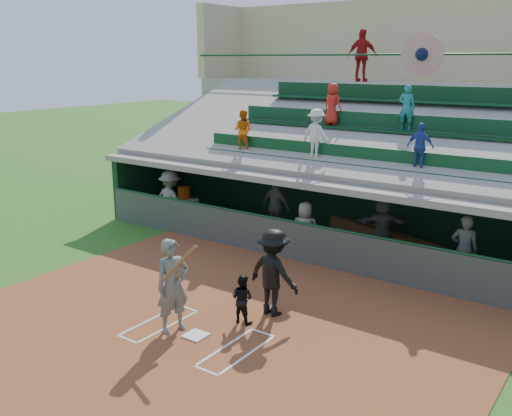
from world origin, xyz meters
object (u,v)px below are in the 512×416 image
Objects in this scene: home_plate at (196,335)px; batter_at_plate at (173,286)px; water_cooler at (184,193)px; catcher at (242,299)px; white_table at (185,208)px.

batter_at_plate is (-0.54, -0.06, 0.97)m from home_plate.
catcher is at bearing -39.52° from water_cooler.
catcher is at bearing 51.18° from batter_at_plate.
catcher is 8.47m from white_table.
batter_at_plate is 8.60m from water_cooler.
water_cooler reaches higher than home_plate.
white_table is (-5.61, 6.53, -0.62)m from batter_at_plate.
white_table is at bearing 66.43° from water_cooler.
water_cooler reaches higher than catcher.
white_table is (-6.52, 5.40, -0.16)m from catcher.
batter_at_plate is at bearing -48.60° from white_table.
home_plate is 0.41× the size of catcher.
white_table is 0.56m from water_cooler.
white_table is 1.85× the size of water_cooler.
water_cooler is at bearing -42.06° from catcher.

